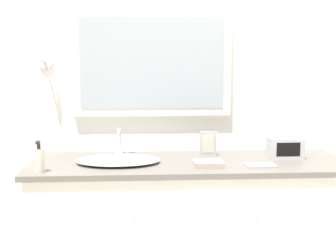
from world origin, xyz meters
TOP-DOWN VIEW (x-y plane):
  - wall_back at (-0.00, 0.64)m, footprint 8.00×0.18m
  - vanity_counter at (0.00, 0.31)m, footprint 1.77×0.61m
  - sink_basin at (-0.39, 0.28)m, footprint 0.46×0.35m
  - soap_bottle at (-0.78, 0.09)m, footprint 0.05×0.05m
  - appliance_box at (0.57, 0.37)m, footprint 0.19×0.12m
  - picture_frame at (0.13, 0.45)m, footprint 0.10×0.01m
  - hand_towel_near_sink at (0.09, 0.16)m, footprint 0.15×0.11m
  - metal_tray at (0.37, 0.16)m, footprint 0.16×0.11m

SIDE VIEW (x-z plane):
  - vanity_counter at x=0.00m, z-range 0.00..0.87m
  - metal_tray at x=0.37m, z-range 0.86..0.87m
  - hand_towel_near_sink at x=0.09m, z-range 0.86..0.89m
  - sink_basin at x=-0.39m, z-range 0.80..0.97m
  - appliance_box at x=0.57m, z-range 0.86..0.98m
  - soap_bottle at x=-0.78m, z-range 0.85..1.01m
  - picture_frame at x=0.13m, z-range 0.86..1.01m
  - wall_back at x=0.00m, z-range 0.00..2.55m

